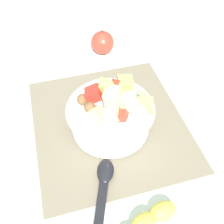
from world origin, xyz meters
TOP-DOWN VIEW (x-y plane):
  - ground_plane at (0.00, 0.00)m, footprint 2.40×2.40m
  - placemat at (0.00, 0.00)m, footprint 0.40×0.37m
  - salad_bowl at (-0.01, -0.00)m, footprint 0.21×0.21m
  - serving_spoon at (-0.17, 0.06)m, footprint 0.19×0.10m
  - whole_apple at (0.30, -0.06)m, footprint 0.07×0.07m

SIDE VIEW (x-z plane):
  - ground_plane at x=0.00m, z-range 0.00..0.00m
  - placemat at x=0.00m, z-range 0.00..0.01m
  - serving_spoon at x=-0.17m, z-range 0.00..0.02m
  - whole_apple at x=0.30m, z-range -0.01..0.08m
  - salad_bowl at x=-0.01m, z-range -0.01..0.11m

